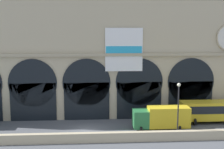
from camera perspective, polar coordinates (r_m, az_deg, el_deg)
The scene contains 6 objects.
ground_plane at distance 40.46m, azimuth -4.94°, elevation -10.62°, with size 200.00×200.00×0.00m, color #54565B.
quay_parapet_wall at distance 36.09m, azimuth -5.10°, elevation -11.98°, with size 90.00×0.70×1.18m, color #BCAD8C.
station_building at distance 45.84m, azimuth -4.89°, elevation 5.38°, with size 48.58×5.31×22.30m.
box_truck_mideast at distance 40.67m, azimuth 9.52°, elevation -8.09°, with size 7.50×2.91×3.12m.
bus_east at distance 45.90m, azimuth 19.72°, elevation -6.48°, with size 11.00×3.25×3.10m.
street_lamp_quayside at distance 37.20m, azimuth 12.61°, elevation -5.39°, with size 0.44×0.44×6.90m.
Camera 1 is at (0.92, -38.32, 12.95)m, focal length 47.66 mm.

